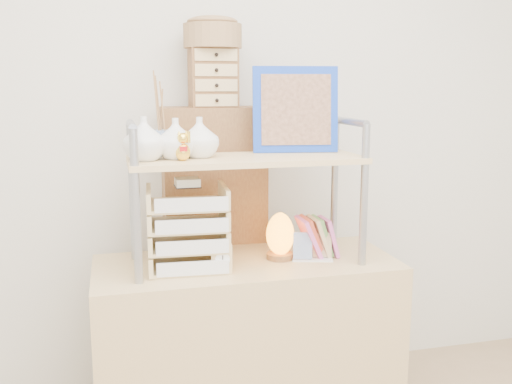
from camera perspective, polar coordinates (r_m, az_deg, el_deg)
desk at (r=2.44m, az=-0.92°, el=-15.40°), size 1.20×0.50×0.75m
cabinet at (r=2.65m, az=-4.15°, el=-6.25°), size 0.46×0.25×1.35m
hutch at (r=2.20m, az=-3.19°, el=3.93°), size 0.91×0.34×0.77m
letter_tray at (r=2.20m, az=-6.79°, el=-4.03°), size 0.30×0.29×0.35m
salt_lamp at (r=2.31m, az=2.41°, el=-4.36°), size 0.13×0.12×0.19m
desk_clock at (r=2.14m, az=-3.44°, el=-6.74°), size 0.08×0.05×0.11m
postcard_stand at (r=2.31m, az=5.64°, el=-6.01°), size 0.17×0.09×0.12m
drawer_chest at (r=2.52m, az=-4.31°, el=11.31°), size 0.20×0.16×0.25m
woven_basket at (r=2.53m, az=-4.37°, el=15.28°), size 0.25×0.25×0.10m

